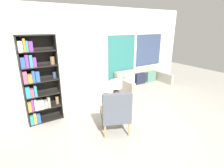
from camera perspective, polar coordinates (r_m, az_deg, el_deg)
ground_plane at (r=3.81m, az=9.07°, el=-17.40°), size 14.00×14.00×0.00m
wall_back at (r=4.89m, az=-5.44°, el=8.22°), size 6.40×0.08×2.70m
bookshelf at (r=4.33m, az=-23.34°, el=0.48°), size 0.80×0.30×2.04m
armchair at (r=3.66m, az=1.37°, el=-9.07°), size 0.76×0.75×0.97m
couch at (r=5.55m, az=9.90°, el=-1.40°), size 1.65×0.88×0.91m
side_table at (r=4.50m, az=2.14°, el=-4.52°), size 0.50×0.50×0.52m
table_lamp at (r=4.39m, az=1.36°, el=-0.65°), size 0.29×0.29×0.41m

